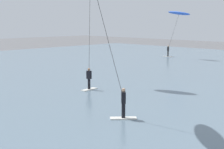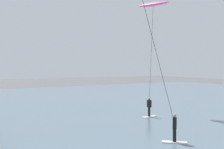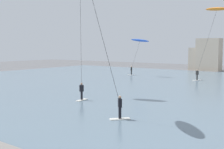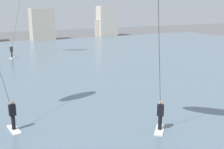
{
  "view_description": "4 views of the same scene",
  "coord_description": "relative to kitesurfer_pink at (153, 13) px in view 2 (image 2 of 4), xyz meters",
  "views": [
    {
      "loc": [
        11.47,
        1.51,
        5.21
      ],
      "look_at": [
        0.87,
        12.25,
        2.74
      ],
      "focal_mm": 52.81,
      "sensor_mm": 36.0,
      "label": 1
    },
    {
      "loc": [
        11.54,
        2.94,
        4.48
      ],
      "look_at": [
        -1.17,
        10.53,
        3.98
      ],
      "focal_mm": 44.27,
      "sensor_mm": 36.0,
      "label": 2
    },
    {
      "loc": [
        10.83,
        -1.69,
        5.01
      ],
      "look_at": [
        0.3,
        12.71,
        3.3
      ],
      "focal_mm": 45.03,
      "sensor_mm": 36.0,
      "label": 3
    },
    {
      "loc": [
        -8.38,
        3.16,
        6.5
      ],
      "look_at": [
        -0.48,
        18.14,
        2.29
      ],
      "focal_mm": 44.08,
      "sensor_mm": 36.0,
      "label": 4
    }
  ],
  "objects": [
    {
      "name": "kitesurfer_pink",
      "position": [
        0.0,
        0.0,
        0.0
      ],
      "size": [
        3.63,
        3.32,
        10.37
      ],
      "color": "silver",
      "rests_on": "water_bay"
    }
  ]
}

